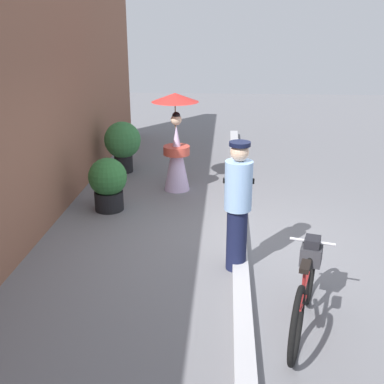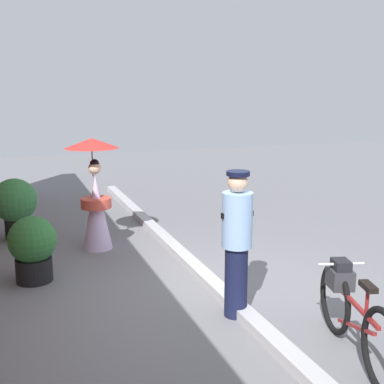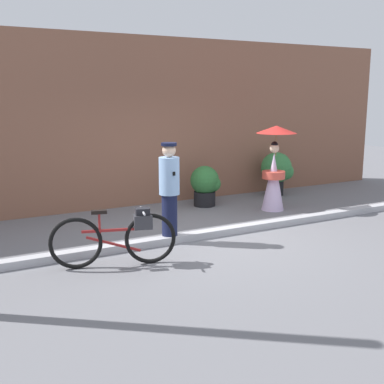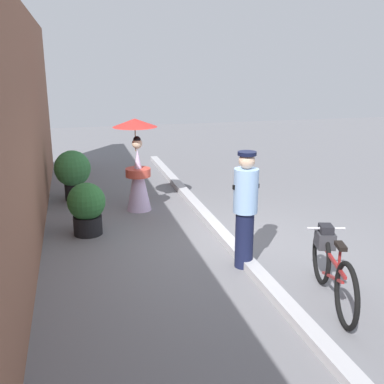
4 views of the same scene
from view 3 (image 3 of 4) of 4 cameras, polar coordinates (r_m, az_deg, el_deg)
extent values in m
plane|color=slate|center=(8.50, 1.41, -5.38)|extent=(30.00, 30.00, 0.00)
cube|color=brown|center=(10.96, -6.71, 8.14)|extent=(14.00, 0.40, 3.70)
cube|color=#B2B2B7|center=(8.48, 1.41, -4.99)|extent=(14.00, 0.20, 0.12)
torus|color=black|center=(7.17, -4.90, -5.46)|extent=(0.74, 0.26, 0.75)
torus|color=black|center=(7.11, -13.47, -5.87)|extent=(0.74, 0.26, 0.75)
cube|color=maroon|center=(7.08, -9.20, -4.43)|extent=(0.87, 0.28, 0.04)
cube|color=maroon|center=(7.14, -9.15, -6.04)|extent=(0.76, 0.24, 0.28)
cylinder|color=maroon|center=(7.04, -10.79, -3.55)|extent=(0.03, 0.03, 0.31)
cube|color=black|center=(7.00, -10.84, -2.31)|extent=(0.24, 0.15, 0.05)
cylinder|color=silver|center=(7.05, -5.81, -2.22)|extent=(0.16, 0.47, 0.03)
cube|color=#333338|center=(7.08, -5.79, -3.45)|extent=(0.31, 0.28, 0.20)
cube|color=black|center=(7.05, -5.81, -2.43)|extent=(0.24, 0.21, 0.14)
cylinder|color=#141938|center=(8.16, -2.64, -3.10)|extent=(0.26, 0.26, 0.82)
cylinder|color=#8CB2E0|center=(8.01, -2.69, 1.90)|extent=(0.34, 0.34, 0.62)
sphere|color=#D8B293|center=(7.95, -2.72, 4.89)|extent=(0.22, 0.22, 0.22)
cylinder|color=black|center=(7.94, -2.72, 5.61)|extent=(0.26, 0.26, 0.05)
cube|color=black|center=(8.00, -2.69, 2.34)|extent=(0.04, 0.38, 0.06)
cone|color=silver|center=(10.55, 9.51, 1.21)|extent=(0.48, 0.48, 1.24)
cylinder|color=#D14C3D|center=(10.53, 9.53, 2.00)|extent=(0.49, 0.49, 0.16)
sphere|color=beige|center=(10.45, 9.64, 5.08)|extent=(0.20, 0.20, 0.20)
sphere|color=black|center=(10.45, 9.65, 5.46)|extent=(0.15, 0.15, 0.15)
cylinder|color=olive|center=(10.50, 9.82, 5.74)|extent=(0.02, 0.02, 0.55)
cone|color=red|center=(10.47, 9.87, 7.23)|extent=(0.86, 0.86, 0.16)
cylinder|color=black|center=(12.22, 9.77, 0.54)|extent=(0.39, 0.39, 0.38)
sphere|color=#387F42|center=(12.14, 9.85, 2.83)|extent=(0.76, 0.76, 0.76)
sphere|color=#387F42|center=(12.19, 10.87, 2.38)|extent=(0.42, 0.42, 0.42)
cylinder|color=black|center=(10.88, 1.48, -0.78)|extent=(0.48, 0.48, 0.33)
sphere|color=#2D6B33|center=(10.80, 1.49, 1.39)|extent=(0.64, 0.64, 0.64)
sphere|color=#2D6B33|center=(10.82, 2.47, 0.97)|extent=(0.35, 0.35, 0.35)
camera|label=1|loc=(7.60, -45.45, 12.47)|focal=44.55mm
camera|label=2|loc=(9.44, -35.98, 9.56)|focal=44.59mm
camera|label=4|loc=(9.63, -42.37, 10.73)|focal=42.42mm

